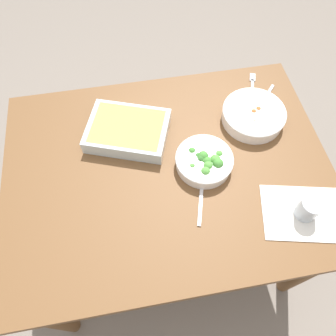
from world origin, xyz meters
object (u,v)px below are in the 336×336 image
stew_bowl (253,115)px  baking_dish (128,130)px  spoon_by_stew (262,102)px  spoon_by_broccoli (201,195)px  fork_on_table (252,86)px  drink_cup (308,209)px  broccoli_bowl (204,161)px

stew_bowl → baking_dish: 0.50m
spoon_by_stew → spoon_by_broccoli: same height
fork_on_table → drink_cup: bearing=-90.5°
spoon_by_stew → spoon_by_broccoli: bearing=-133.1°
baking_dish → spoon_by_stew: size_ratio=2.51×
spoon_by_broccoli → fork_on_table: bearing=54.4°
spoon_by_stew → drink_cup: bearing=-92.2°
broccoli_bowl → drink_cup: drink_cup is taller
broccoli_bowl → spoon_by_stew: 0.40m
spoon_by_stew → fork_on_table: (-0.01, 0.09, -0.00)m
baking_dish → drink_cup: size_ratio=4.20×
baking_dish → spoon_by_broccoli: (0.22, -0.30, -0.03)m
drink_cup → spoon_by_broccoli: 0.35m
stew_bowl → baking_dish: bearing=178.8°
drink_cup → spoon_by_stew: bearing=87.8°
fork_on_table → stew_bowl: bearing=-108.4°
spoon_by_stew → fork_on_table: bearing=98.2°
stew_bowl → spoon_by_broccoli: 0.40m
broccoli_bowl → spoon_by_stew: broccoli_bowl is taller
drink_cup → fork_on_table: drink_cup is taller
baking_dish → fork_on_table: size_ratio=2.06×
baking_dish → spoon_by_broccoli: 0.37m
stew_bowl → spoon_by_stew: (0.07, 0.08, -0.03)m
broccoli_bowl → stew_bowl: bearing=35.9°
stew_bowl → fork_on_table: stew_bowl is taller
broccoli_bowl → spoon_by_stew: size_ratio=1.48×
drink_cup → spoon_by_stew: 0.50m
stew_bowl → broccoli_bowl: 0.29m
drink_cup → spoon_by_stew: size_ratio=0.60×
broccoli_bowl → spoon_by_stew: bearing=39.1°
baking_dish → spoon_by_broccoli: bearing=-53.8°
drink_cup → fork_on_table: 0.59m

